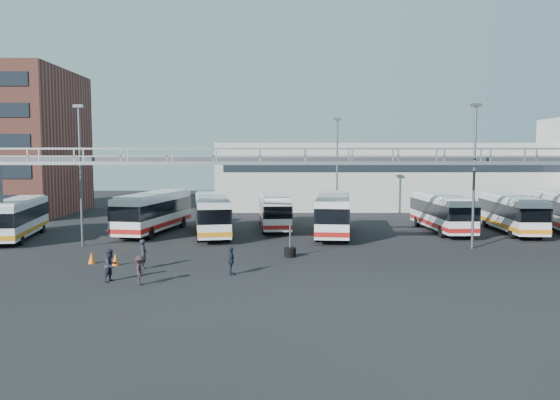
{
  "coord_description": "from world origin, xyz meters",
  "views": [
    {
      "loc": [
        -1.89,
        -31.26,
        6.65
      ],
      "look_at": [
        -1.67,
        6.0,
        3.55
      ],
      "focal_mm": 35.0,
      "sensor_mm": 36.0,
      "label": 1
    }
  ],
  "objects_px": {
    "light_pole_back": "(337,164)",
    "cone_right": "(92,258)",
    "bus_7": "(441,211)",
    "pedestrian_a": "(143,254)",
    "bus_5": "(333,213)",
    "pedestrian_b": "(111,265)",
    "light_pole_mid": "(474,168)",
    "bus_0": "(18,217)",
    "bus_4": "(274,210)",
    "light_pole_left": "(80,168)",
    "bus_8": "(511,212)",
    "bus_3": "(212,213)",
    "cone_left": "(115,259)",
    "pedestrian_c": "(140,270)",
    "bus_2": "(154,211)",
    "tire_stack": "(290,251)",
    "pedestrian_d": "(231,261)"
  },
  "relations": [
    {
      "from": "pedestrian_b",
      "to": "pedestrian_c",
      "type": "bearing_deg",
      "value": -86.71
    },
    {
      "from": "light_pole_left",
      "to": "light_pole_mid",
      "type": "xyz_separation_m",
      "value": [
        28.0,
        -1.0,
        0.0
      ]
    },
    {
      "from": "bus_7",
      "to": "bus_8",
      "type": "xyz_separation_m",
      "value": [
        5.79,
        -0.58,
        -0.02
      ]
    },
    {
      "from": "light_pole_back",
      "to": "pedestrian_b",
      "type": "distance_m",
      "value": 29.34
    },
    {
      "from": "light_pole_back",
      "to": "bus_8",
      "type": "height_order",
      "value": "light_pole_back"
    },
    {
      "from": "bus_3",
      "to": "bus_5",
      "type": "height_order",
      "value": "bus_5"
    },
    {
      "from": "bus_8",
      "to": "cone_right",
      "type": "distance_m",
      "value": 34.01
    },
    {
      "from": "bus_8",
      "to": "cone_left",
      "type": "bearing_deg",
      "value": -151.28
    },
    {
      "from": "light_pole_back",
      "to": "bus_5",
      "type": "distance_m",
      "value": 9.53
    },
    {
      "from": "light_pole_back",
      "to": "cone_right",
      "type": "bearing_deg",
      "value": -130.49
    },
    {
      "from": "pedestrian_c",
      "to": "light_pole_left",
      "type": "bearing_deg",
      "value": 23.24
    },
    {
      "from": "pedestrian_a",
      "to": "bus_5",
      "type": "bearing_deg",
      "value": -56.21
    },
    {
      "from": "cone_right",
      "to": "bus_8",
      "type": "bearing_deg",
      "value": 22.62
    },
    {
      "from": "bus_0",
      "to": "cone_right",
      "type": "relative_size",
      "value": 15.46
    },
    {
      "from": "light_pole_back",
      "to": "bus_4",
      "type": "relative_size",
      "value": 0.98
    },
    {
      "from": "bus_2",
      "to": "pedestrian_c",
      "type": "relative_size",
      "value": 7.58
    },
    {
      "from": "bus_0",
      "to": "pedestrian_a",
      "type": "xyz_separation_m",
      "value": [
        12.71,
        -11.42,
        -0.88
      ]
    },
    {
      "from": "bus_7",
      "to": "cone_left",
      "type": "distance_m",
      "value": 27.89
    },
    {
      "from": "light_pole_back",
      "to": "tire_stack",
      "type": "height_order",
      "value": "light_pole_back"
    },
    {
      "from": "light_pole_left",
      "to": "bus_8",
      "type": "xyz_separation_m",
      "value": [
        34.12,
        6.86,
        -3.95
      ]
    },
    {
      "from": "bus_4",
      "to": "light_pole_mid",
      "type": "bearing_deg",
      "value": -40.41
    },
    {
      "from": "light_pole_left",
      "to": "bus_4",
      "type": "bearing_deg",
      "value": 34.41
    },
    {
      "from": "bus_8",
      "to": "bus_5",
      "type": "bearing_deg",
      "value": -170.35
    },
    {
      "from": "bus_4",
      "to": "bus_0",
      "type": "bearing_deg",
      "value": -167.75
    },
    {
      "from": "bus_8",
      "to": "pedestrian_c",
      "type": "height_order",
      "value": "bus_8"
    },
    {
      "from": "bus_4",
      "to": "bus_7",
      "type": "height_order",
      "value": "bus_7"
    },
    {
      "from": "bus_0",
      "to": "pedestrian_a",
      "type": "bearing_deg",
      "value": -52.24
    },
    {
      "from": "bus_3",
      "to": "bus_8",
      "type": "xyz_separation_m",
      "value": [
        25.38,
        1.38,
        -0.06
      ]
    },
    {
      "from": "bus_7",
      "to": "pedestrian_a",
      "type": "height_order",
      "value": "bus_7"
    },
    {
      "from": "bus_8",
      "to": "pedestrian_c",
      "type": "relative_size",
      "value": 7.01
    },
    {
      "from": "bus_5",
      "to": "cone_right",
      "type": "height_order",
      "value": "bus_5"
    },
    {
      "from": "bus_0",
      "to": "pedestrian_c",
      "type": "bearing_deg",
      "value": -59.1
    },
    {
      "from": "bus_0",
      "to": "pedestrian_b",
      "type": "xyz_separation_m",
      "value": [
        11.78,
        -14.65,
        -0.89
      ]
    },
    {
      "from": "bus_7",
      "to": "bus_2",
      "type": "bearing_deg",
      "value": 179.34
    },
    {
      "from": "light_pole_mid",
      "to": "bus_3",
      "type": "relative_size",
      "value": 0.91
    },
    {
      "from": "bus_3",
      "to": "bus_7",
      "type": "relative_size",
      "value": 1.04
    },
    {
      "from": "light_pole_back",
      "to": "cone_right",
      "type": "height_order",
      "value": "light_pole_back"
    },
    {
      "from": "pedestrian_b",
      "to": "bus_3",
      "type": "bearing_deg",
      "value": 16.47
    },
    {
      "from": "light_pole_left",
      "to": "tire_stack",
      "type": "distance_m",
      "value": 16.43
    },
    {
      "from": "light_pole_mid",
      "to": "pedestrian_d",
      "type": "relative_size",
      "value": 6.5
    },
    {
      "from": "bus_0",
      "to": "bus_4",
      "type": "xyz_separation_m",
      "value": [
        20.27,
        5.83,
        -0.02
      ]
    },
    {
      "from": "light_pole_mid",
      "to": "pedestrian_a",
      "type": "bearing_deg",
      "value": -162.73
    },
    {
      "from": "pedestrian_c",
      "to": "tire_stack",
      "type": "distance_m",
      "value": 10.97
    },
    {
      "from": "light_pole_back",
      "to": "bus_7",
      "type": "relative_size",
      "value": 0.95
    },
    {
      "from": "pedestrian_d",
      "to": "tire_stack",
      "type": "relative_size",
      "value": 0.71
    },
    {
      "from": "bus_5",
      "to": "pedestrian_b",
      "type": "relative_size",
      "value": 6.72
    },
    {
      "from": "light_pole_mid",
      "to": "bus_0",
      "type": "bearing_deg",
      "value": 172.26
    },
    {
      "from": "bus_4",
      "to": "bus_5",
      "type": "height_order",
      "value": "bus_5"
    },
    {
      "from": "bus_2",
      "to": "pedestrian_a",
      "type": "bearing_deg",
      "value": -69.49
    },
    {
      "from": "bus_4",
      "to": "cone_right",
      "type": "relative_size",
      "value": 15.13
    }
  ]
}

